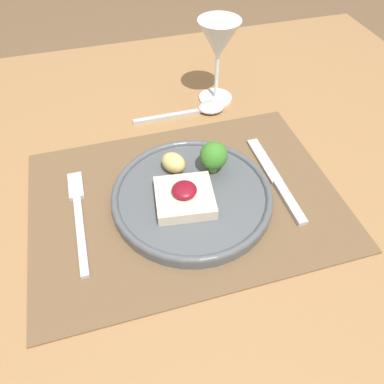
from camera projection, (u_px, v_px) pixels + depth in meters
The scene contains 8 objects.
ground_plane at pixel (189, 360), 1.19m from camera, with size 8.00×8.00×0.00m, color brown.
dining_table at pixel (186, 231), 0.68m from camera, with size 1.31×1.16×0.77m.
placemat at pixel (185, 199), 0.62m from camera, with size 0.50×0.36×0.00m, color brown.
dinner_plate at pixel (192, 193), 0.60m from camera, with size 0.26×0.26×0.07m.
fork at pixel (79, 212), 0.59m from camera, with size 0.02×0.21×0.01m.
knife at pixel (278, 184), 0.63m from camera, with size 0.02×0.21×0.01m.
spoon at pixel (203, 109), 0.78m from camera, with size 0.19×0.05×0.02m.
wine_glass_near at pixel (218, 44), 0.72m from camera, with size 0.08×0.08×0.17m.
Camera 1 is at (-0.10, -0.39, 1.24)m, focal length 35.00 mm.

